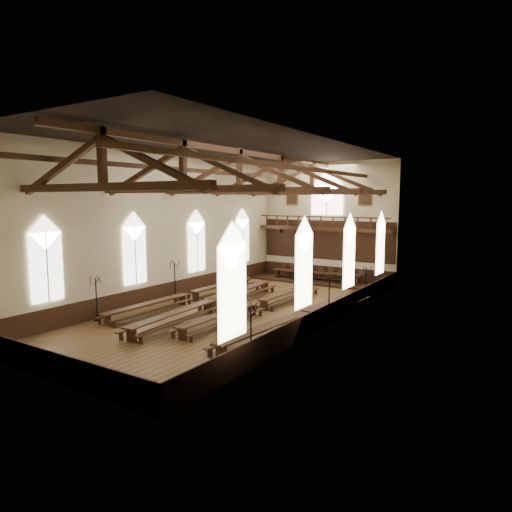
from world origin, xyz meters
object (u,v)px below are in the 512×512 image
(candelabrum_right_near, at_px, (251,345))
(candelabrum_right_far, at_px, (366,290))
(high_table, at_px, (316,273))
(candelabrum_right_mid, at_px, (329,306))
(refectory_row_d, at_px, (305,315))
(dais, at_px, (316,281))
(candelabrum_left_near, at_px, (97,307))
(candelabrum_left_mid, at_px, (175,288))
(refectory_row_b, at_px, (212,302))
(refectory_row_a, at_px, (189,295))
(candelabrum_left_far, at_px, (228,276))
(refectory_row_c, at_px, (258,304))

(candelabrum_right_near, relative_size, candelabrum_right_far, 1.09)
(high_table, height_order, candelabrum_right_mid, candelabrum_right_mid)
(refectory_row_d, distance_m, dais, 13.14)
(candelabrum_left_near, xyz_separation_m, candelabrum_left_mid, (0.00, 6.49, 0.05))
(refectory_row_b, height_order, dais, refectory_row_b)
(refectory_row_a, relative_size, candelabrum_right_mid, 5.25)
(candelabrum_right_mid, bearing_deg, candelabrum_left_far, 153.84)
(candelabrum_left_far, distance_m, candelabrum_right_near, 17.54)
(refectory_row_c, height_order, dais, refectory_row_c)
(refectory_row_c, distance_m, high_table, 11.22)
(refectory_row_b, relative_size, candelabrum_right_near, 5.70)
(refectory_row_a, relative_size, candelabrum_left_far, 5.50)
(candelabrum_left_far, bearing_deg, high_table, 42.93)
(refectory_row_a, xyz_separation_m, high_table, (3.94, 11.43, 0.27))
(candelabrum_left_mid, bearing_deg, candelabrum_left_near, -90.00)
(dais, bearing_deg, candelabrum_left_mid, -115.61)
(candelabrum_right_near, bearing_deg, candelabrum_left_near, 175.47)
(high_table, height_order, candelabrum_left_near, candelabrum_left_near)
(refectory_row_b, bearing_deg, candelabrum_left_mid, 163.78)
(refectory_row_a, bearing_deg, candelabrum_left_far, 102.59)
(refectory_row_c, relative_size, candelabrum_left_near, 5.46)
(dais, height_order, candelabrum_left_mid, candelabrum_left_mid)
(refectory_row_a, bearing_deg, high_table, 70.98)
(refectory_row_c, relative_size, refectory_row_d, 0.97)
(candelabrum_right_near, relative_size, candelabrum_right_mid, 0.96)
(candelabrum_left_far, relative_size, candelabrum_right_near, 0.99)
(refectory_row_d, relative_size, dais, 1.28)
(candelabrum_left_far, bearing_deg, dais, 42.93)
(candelabrum_left_far, bearing_deg, candelabrum_right_mid, -26.16)
(dais, bearing_deg, candelabrum_right_far, -36.21)
(dais, distance_m, candelabrum_right_mid, 11.94)
(refectory_row_a, relative_size, candelabrum_left_mid, 5.11)
(refectory_row_d, height_order, candelabrum_right_mid, candelabrum_right_mid)
(refectory_row_d, xyz_separation_m, high_table, (-5.04, 12.12, 0.24))
(refectory_row_c, height_order, candelabrum_right_mid, candelabrum_right_mid)
(refectory_row_d, bearing_deg, candelabrum_left_mid, 175.02)
(refectory_row_a, relative_size, refectory_row_b, 0.96)
(refectory_row_a, relative_size, refectory_row_d, 0.96)
(candelabrum_left_mid, bearing_deg, refectory_row_a, -8.41)
(refectory_row_c, bearing_deg, refectory_row_b, -153.19)
(candelabrum_left_near, relative_size, candelabrum_left_far, 1.01)
(refectory_row_b, bearing_deg, refectory_row_d, 2.80)
(refectory_row_a, xyz_separation_m, refectory_row_d, (8.98, -0.69, 0.04))
(high_table, relative_size, candelabrum_right_near, 2.99)
(refectory_row_d, xyz_separation_m, candelabrum_left_far, (-10.42, 7.12, 0.22))
(candelabrum_right_near, bearing_deg, refectory_row_b, 138.39)
(dais, relative_size, candelabrum_left_near, 4.41)
(refectory_row_d, height_order, candelabrum_left_mid, candelabrum_left_mid)
(refectory_row_a, bearing_deg, candelabrum_left_near, -102.89)
(refectory_row_d, relative_size, candelabrum_right_near, 5.67)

